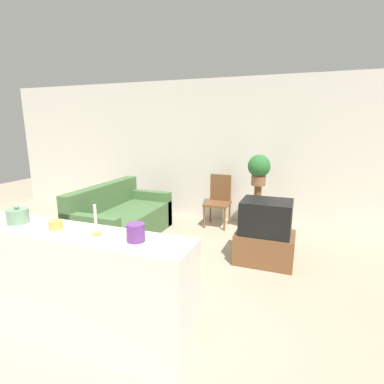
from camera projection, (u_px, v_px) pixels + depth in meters
name	position (u px, v px, depth m)	size (l,w,h in m)	color
ground_plane	(85.00, 307.00, 3.13)	(14.00, 14.00, 0.00)	tan
wall_back	(196.00, 151.00, 5.95)	(9.00, 0.06, 2.70)	silver
couch	(121.00, 220.00, 4.98)	(0.95, 1.81, 0.89)	#476B3D
tv_stand	(264.00, 247.00, 4.12)	(0.78, 0.55, 0.42)	brown
television	(266.00, 217.00, 4.02)	(0.67, 0.52, 0.45)	black
wooden_chair	(219.00, 198.00, 5.58)	(0.44, 0.44, 0.95)	brown
plant_stand	(257.00, 210.00, 5.14)	(0.12, 0.12, 0.86)	brown
potted_plant	(259.00, 168.00, 4.98)	(0.38, 0.38, 0.51)	#8E5B3D
foreground_counter	(53.00, 280.00, 2.69)	(2.66, 0.44, 1.00)	white
decorative_bowl	(18.00, 216.00, 2.68)	(0.18, 0.18, 0.17)	gray
candle_jar	(56.00, 225.00, 2.53)	(0.11, 0.11, 0.07)	gold
candlestick	(96.00, 225.00, 2.38)	(0.07, 0.07, 0.25)	#B7933D
coffee_tin	(136.00, 232.00, 2.26)	(0.14, 0.14, 0.14)	#66337F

